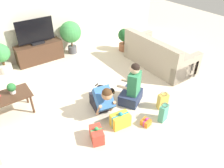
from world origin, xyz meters
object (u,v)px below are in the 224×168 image
(tv_console, at_px, (40,52))
(tabletop_plant, at_px, (11,88))
(person_kneeling, at_px, (102,99))
(dog, at_px, (105,90))
(potted_plant_back_right, at_px, (71,33))
(gift_box_a, at_px, (97,135))
(coffee_table, at_px, (6,99))
(potted_plant_corner_right, at_px, (124,38))
(gift_bag_a, at_px, (163,101))
(sofa_right, at_px, (158,56))
(potted_plant_back_left, at_px, (1,56))
(gift_box_c, at_px, (146,122))
(gift_box_b, at_px, (120,120))
(tv, at_px, (36,33))
(person_sitting, at_px, (132,88))
(gift_bag_b, at_px, (163,113))

(tv_console, relative_size, tabletop_plant, 5.77)
(person_kneeling, relative_size, dog, 1.47)
(potted_plant_back_right, xyz_separation_m, gift_box_a, (-1.23, -3.41, -0.51))
(coffee_table, distance_m, potted_plant_corner_right, 3.89)
(potted_plant_corner_right, relative_size, tabletop_plant, 3.12)
(potted_plant_corner_right, xyz_separation_m, gift_bag_a, (-1.06, -2.69, -0.21))
(sofa_right, xyz_separation_m, person_kneeling, (-2.33, -0.76, 0.04))
(potted_plant_back_left, height_order, gift_bag_a, potted_plant_back_left)
(coffee_table, relative_size, gift_bag_a, 2.50)
(gift_box_c, bearing_deg, dog, 97.99)
(tv_console, height_order, gift_box_b, tv_console)
(gift_box_c, bearing_deg, coffee_table, 138.75)
(person_kneeling, xyz_separation_m, gift_box_c, (0.49, -0.79, -0.28))
(tv, distance_m, potted_plant_back_left, 1.07)
(person_sitting, distance_m, gift_bag_b, 0.84)
(gift_box_a, xyz_separation_m, gift_box_c, (0.97, -0.23, -0.06))
(potted_plant_back_left, bearing_deg, potted_plant_back_right, -0.00)
(gift_box_c, bearing_deg, tv_console, 101.22)
(coffee_table, height_order, gift_box_c, coffee_table)
(person_sitting, relative_size, gift_bag_a, 2.61)
(potted_plant_corner_right, height_order, potted_plant_back_left, potted_plant_back_left)
(coffee_table, height_order, person_sitting, person_sitting)
(tabletop_plant, bearing_deg, tv, 57.79)
(dog, bearing_deg, person_sitting, -65.97)
(tv_console, distance_m, potted_plant_back_left, 1.01)
(tv, bearing_deg, tv_console, 90.00)
(tv, relative_size, potted_plant_back_right, 1.01)
(potted_plant_back_right, relative_size, gift_bag_a, 2.68)
(sofa_right, relative_size, gift_bag_b, 5.07)
(coffee_table, distance_m, gift_box_b, 2.25)
(sofa_right, distance_m, potted_plant_corner_right, 1.34)
(person_kneeling, bearing_deg, gift_bag_a, -17.09)
(gift_box_b, xyz_separation_m, gift_bag_b, (0.78, -0.37, 0.05))
(potted_plant_back_right, relative_size, person_kneeling, 1.25)
(gift_bag_b, bearing_deg, potted_plant_back_right, 91.55)
(coffee_table, bearing_deg, gift_bag_b, -38.00)
(coffee_table, height_order, dog, coffee_table)
(sofa_right, xyz_separation_m, gift_bag_a, (-1.21, -1.36, -0.13))
(potted_plant_back_right, height_order, gift_box_c, potted_plant_back_right)
(potted_plant_back_right, height_order, person_kneeling, potted_plant_back_right)
(person_kneeling, height_order, person_sitting, person_sitting)
(sofa_right, bearing_deg, gift_bag_a, 138.27)
(potted_plant_back_right, distance_m, gift_box_b, 3.46)
(sofa_right, xyz_separation_m, gift_box_a, (-2.81, -1.32, -0.17))
(person_sitting, xyz_separation_m, dog, (-0.40, 0.44, -0.14))
(potted_plant_back_right, bearing_deg, potted_plant_corner_right, -28.09)
(sofa_right, bearing_deg, coffee_table, 86.26)
(tv, distance_m, gift_box_a, 3.54)
(gift_box_b, bearing_deg, coffee_table, 137.14)
(gift_bag_b, xyz_separation_m, tabletop_plant, (-2.27, 1.91, 0.41))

